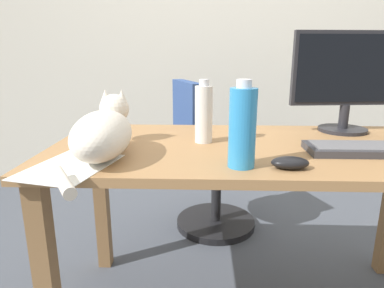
{
  "coord_description": "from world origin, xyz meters",
  "views": [
    {
      "loc": [
        -0.19,
        -1.2,
        1.04
      ],
      "look_at": [
        -0.23,
        -0.21,
        0.78
      ],
      "focal_mm": 31.53,
      "sensor_mm": 36.0,
      "label": 1
    }
  ],
  "objects_px": {
    "computer_mouse": "(290,163)",
    "spray_bottle": "(204,114)",
    "keyboard": "(373,149)",
    "monitor": "(349,78)",
    "water_bottle": "(242,127)",
    "cat": "(103,132)",
    "office_chair": "(209,168)"
  },
  "relations": [
    {
      "from": "keyboard",
      "to": "cat",
      "type": "relative_size",
      "value": 0.72
    },
    {
      "from": "cat",
      "to": "spray_bottle",
      "type": "distance_m",
      "value": 0.38
    },
    {
      "from": "office_chair",
      "to": "computer_mouse",
      "type": "bearing_deg",
      "value": -77.09
    },
    {
      "from": "water_bottle",
      "to": "cat",
      "type": "bearing_deg",
      "value": 167.85
    },
    {
      "from": "keyboard",
      "to": "cat",
      "type": "height_order",
      "value": "cat"
    },
    {
      "from": "spray_bottle",
      "to": "keyboard",
      "type": "bearing_deg",
      "value": -12.19
    },
    {
      "from": "cat",
      "to": "water_bottle",
      "type": "relative_size",
      "value": 2.4
    },
    {
      "from": "computer_mouse",
      "to": "spray_bottle",
      "type": "distance_m",
      "value": 0.4
    },
    {
      "from": "keyboard",
      "to": "cat",
      "type": "xyz_separation_m",
      "value": [
        -0.9,
        -0.06,
        0.07
      ]
    },
    {
      "from": "office_chair",
      "to": "spray_bottle",
      "type": "relative_size",
      "value": 3.83
    },
    {
      "from": "office_chair",
      "to": "computer_mouse",
      "type": "height_order",
      "value": "office_chair"
    },
    {
      "from": "monitor",
      "to": "keyboard",
      "type": "relative_size",
      "value": 1.09
    },
    {
      "from": "water_bottle",
      "to": "spray_bottle",
      "type": "height_order",
      "value": "water_bottle"
    },
    {
      "from": "keyboard",
      "to": "computer_mouse",
      "type": "height_order",
      "value": "computer_mouse"
    },
    {
      "from": "keyboard",
      "to": "monitor",
      "type": "bearing_deg",
      "value": 85.54
    },
    {
      "from": "water_bottle",
      "to": "office_chair",
      "type": "bearing_deg",
      "value": 94.83
    },
    {
      "from": "monitor",
      "to": "spray_bottle",
      "type": "distance_m",
      "value": 0.64
    },
    {
      "from": "monitor",
      "to": "cat",
      "type": "xyz_separation_m",
      "value": [
        -0.92,
        -0.39,
        -0.15
      ]
    },
    {
      "from": "water_bottle",
      "to": "monitor",
      "type": "bearing_deg",
      "value": 44.98
    },
    {
      "from": "office_chair",
      "to": "spray_bottle",
      "type": "bearing_deg",
      "value": -92.79
    },
    {
      "from": "office_chair",
      "to": "water_bottle",
      "type": "height_order",
      "value": "water_bottle"
    },
    {
      "from": "computer_mouse",
      "to": "spray_bottle",
      "type": "xyz_separation_m",
      "value": [
        -0.25,
        0.3,
        0.09
      ]
    },
    {
      "from": "monitor",
      "to": "spray_bottle",
      "type": "xyz_separation_m",
      "value": [
        -0.6,
        -0.2,
        -0.12
      ]
    },
    {
      "from": "keyboard",
      "to": "water_bottle",
      "type": "height_order",
      "value": "water_bottle"
    },
    {
      "from": "office_chair",
      "to": "keyboard",
      "type": "distance_m",
      "value": 1.02
    },
    {
      "from": "keyboard",
      "to": "spray_bottle",
      "type": "xyz_separation_m",
      "value": [
        -0.57,
        0.12,
        0.1
      ]
    },
    {
      "from": "computer_mouse",
      "to": "water_bottle",
      "type": "height_order",
      "value": "water_bottle"
    },
    {
      "from": "spray_bottle",
      "to": "office_chair",
      "type": "bearing_deg",
      "value": 87.21
    },
    {
      "from": "monitor",
      "to": "computer_mouse",
      "type": "height_order",
      "value": "monitor"
    },
    {
      "from": "monitor",
      "to": "water_bottle",
      "type": "bearing_deg",
      "value": -135.02
    },
    {
      "from": "computer_mouse",
      "to": "spray_bottle",
      "type": "relative_size",
      "value": 0.47
    },
    {
      "from": "keyboard",
      "to": "computer_mouse",
      "type": "relative_size",
      "value": 4.0
    }
  ]
}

